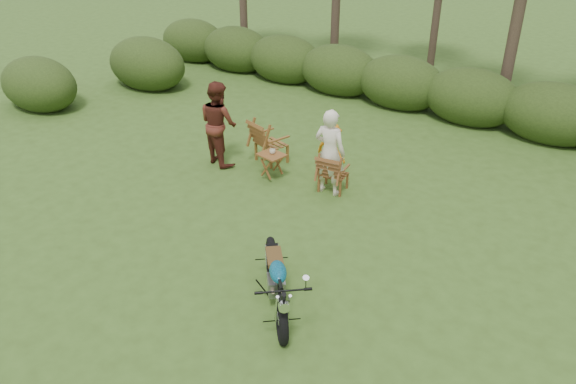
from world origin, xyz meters
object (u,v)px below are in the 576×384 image
Objects in this scene: motorcycle at (276,302)px; side_table at (272,166)px; lawn_chair_left at (272,161)px; adult_b at (221,162)px; cup at (272,151)px; adult_a at (328,192)px; lawn_chair_right at (333,190)px; child at (330,174)px.

motorcycle is 3.60× the size of side_table.
adult_b is at bearing 52.55° from lawn_chair_left.
cup is (-0.01, 0.03, 0.33)m from side_table.
cup is at bearing 1.21° from adult_a.
adult_b is (-0.90, -0.70, 0.00)m from lawn_chair_left.
lawn_chair_right is at bearing 13.34° from side_table.
adult_a reaches higher than child.
motorcycle is at bearing 156.32° from adult_b.
lawn_chair_left is at bearing 20.54° from child.
lawn_chair_right is (-1.19, 3.47, 0.00)m from motorcycle.
cup is (-1.33, -0.28, 0.61)m from lawn_chair_right.
cup reaches higher than lawn_chair_right.
lawn_chair_left is 0.57× the size of adult_a.
adult_a is (-0.03, -0.13, 0.00)m from lawn_chair_right.
motorcycle is at bearing 143.23° from lawn_chair_left.
motorcycle is 4.11m from cup.
lawn_chair_left is 8.26× the size of cup.
motorcycle is at bearing -51.68° from cup.
lawn_chair_right is 6.96× the size of cup.
side_table is 0.48× the size of child.
adult_a is (1.30, 0.15, -0.61)m from cup.
side_table reaches higher than lawn_chair_left.
lawn_chair_right is at bearing 137.49° from child.
side_table reaches higher than lawn_chair_right.
motorcycle is 2.36× the size of lawn_chair_right.
adult_b reaches higher than adult_a.
lawn_chair_left is 0.54× the size of adult_b.
cup is 1.53m from adult_b.
adult_a is at bearing -160.34° from adult_b.
lawn_chair_left is 1.86m from adult_a.
adult_a is at bearing 8.28° from side_table.
side_table is 0.30× the size of adult_b.
cup is (0.50, -0.62, 0.61)m from lawn_chair_left.
lawn_chair_left is 0.87× the size of child.
side_table is at bearing 2.71° from adult_a.
motorcycle is 3.56m from adult_a.
adult_a is (-1.22, 3.34, 0.00)m from motorcycle.
cup is 0.11× the size of child.
adult_b is (-3.92, 3.10, 0.00)m from motorcycle.
cup is 1.38m from child.
lawn_chair_left is 1.00m from cup.
cup reaches higher than motorcycle.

